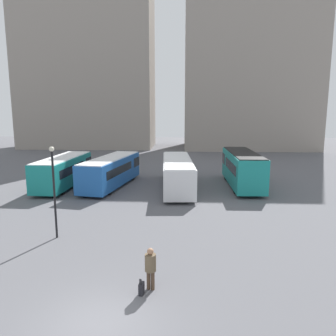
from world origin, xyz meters
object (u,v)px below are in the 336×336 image
bus_2 (177,172)px  lamp_post_1 (54,185)px  bus_0 (64,171)px  bus_3 (242,168)px  suitcase (141,288)px  bus_1 (111,171)px  traveler (150,265)px

bus_2 → lamp_post_1: (-6.71, -12.42, 1.60)m
bus_0 → bus_3: (17.12, 0.99, 0.23)m
suitcase → bus_1: bearing=26.3°
bus_0 → bus_3: bus_3 is taller
bus_0 → suitcase: (9.80, -18.36, -1.31)m
bus_1 → traveler: bearing=-153.2°
bus_1 → suitcase: bearing=-154.5°
bus_0 → lamp_post_1: bearing=-159.5°
bus_1 → bus_2: bearing=-85.8°
bus_3 → lamp_post_1: lamp_post_1 is taller
traveler → lamp_post_1: lamp_post_1 is taller
traveler → lamp_post_1: 8.22m
bus_1 → lamp_post_1: (-0.34, -13.04, 1.59)m
bus_1 → bus_2: (6.37, -0.62, -0.01)m
bus_1 → bus_2: bus_1 is taller
bus_1 → traveler: (5.60, -18.32, -0.48)m
bus_1 → suitcase: 19.49m
bus_1 → suitcase: bus_1 is taller
bus_1 → bus_3: size_ratio=1.04×
traveler → bus_2: bearing=8.1°
lamp_post_1 → bus_1: bearing=88.5°
bus_3 → traveler: size_ratio=5.49×
bus_1 → bus_3: (12.59, 0.63, 0.25)m
suitcase → bus_0: bearing=38.7°
bus_3 → suitcase: size_ratio=13.64×
bus_0 → traveler: size_ratio=5.20×
traveler → lamp_post_1: (-5.95, 5.28, 2.07)m
bus_2 → suitcase: 18.18m
bus_3 → suitcase: 20.75m
bus_3 → lamp_post_1: 18.87m
bus_0 → traveler: bearing=-148.3°
traveler → bus_1: bearing=27.6°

